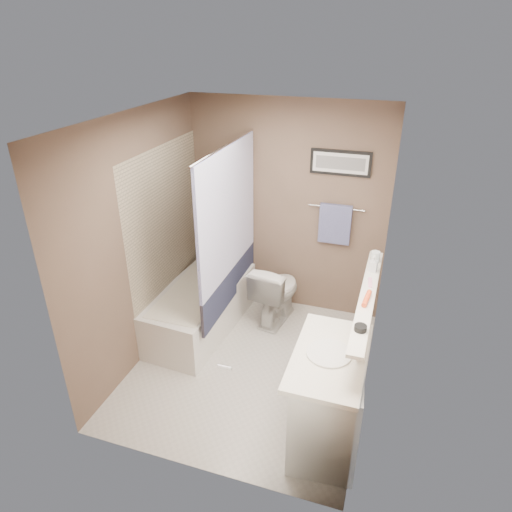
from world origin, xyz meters
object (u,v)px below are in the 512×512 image
(vanity, at_px, (327,399))
(soap_bottle, at_px, (374,264))
(glass_jar, at_px, (375,257))
(hair_brush_front, at_px, (367,298))
(candle_bowl_near, at_px, (360,328))
(bathtub, at_px, (200,308))
(toilet, at_px, (276,292))

(vanity, relative_size, soap_bottle, 6.27)
(glass_jar, bearing_deg, hair_brush_front, -90.00)
(vanity, relative_size, candle_bowl_near, 10.00)
(bathtub, height_order, candle_bowl_near, candle_bowl_near)
(glass_jar, height_order, soap_bottle, soap_bottle)
(soap_bottle, bearing_deg, candle_bowl_near, -90.00)
(hair_brush_front, bearing_deg, soap_bottle, 90.00)
(vanity, xyz_separation_m, soap_bottle, (0.19, 0.89, 0.79))
(bathtub, xyz_separation_m, toilet, (0.76, 0.42, 0.11))
(toilet, relative_size, vanity, 0.80)
(glass_jar, bearing_deg, candle_bowl_near, -90.00)
(vanity, relative_size, glass_jar, 9.00)
(toilet, height_order, candle_bowl_near, candle_bowl_near)
(bathtub, distance_m, hair_brush_front, 2.11)
(hair_brush_front, relative_size, soap_bottle, 1.53)
(toilet, height_order, hair_brush_front, hair_brush_front)
(bathtub, bearing_deg, soap_bottle, -1.90)
(hair_brush_front, xyz_separation_m, glass_jar, (0.00, 0.69, 0.03))
(candle_bowl_near, relative_size, glass_jar, 0.90)
(bathtub, xyz_separation_m, glass_jar, (1.79, -0.00, 0.92))
(bathtub, relative_size, toilet, 2.08)
(vanity, distance_m, soap_bottle, 1.21)
(hair_brush_front, bearing_deg, vanity, -115.56)
(candle_bowl_near, relative_size, hair_brush_front, 0.41)
(vanity, height_order, hair_brush_front, hair_brush_front)
(toilet, xyz_separation_m, vanity, (0.84, -1.50, 0.04))
(bathtub, relative_size, glass_jar, 15.00)
(toilet, distance_m, glass_jar, 1.37)
(bathtub, height_order, glass_jar, glass_jar)
(candle_bowl_near, bearing_deg, glass_jar, 90.00)
(bathtub, relative_size, soap_bottle, 10.44)
(toilet, bearing_deg, soap_bottle, 158.09)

